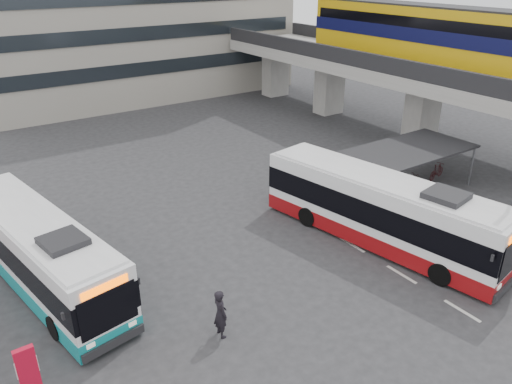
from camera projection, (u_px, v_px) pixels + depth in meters
ground at (312, 261)px, 22.50m from camera, size 120.00×120.00×0.00m
viaduct at (405, 53)px, 36.24m from camera, size 8.00×32.00×9.68m
bike_shelter at (393, 167)px, 28.38m from camera, size 10.00×4.00×2.54m
road_markings at (401, 274)px, 21.52m from camera, size 0.15×7.60×0.01m
bus_main at (380, 210)px, 23.43m from camera, size 4.68×12.31×3.56m
bus_teal at (39, 251)px, 20.30m from camera, size 4.39×11.57×3.35m
pedestrian at (220, 313)px, 17.64m from camera, size 0.48×0.71×1.91m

